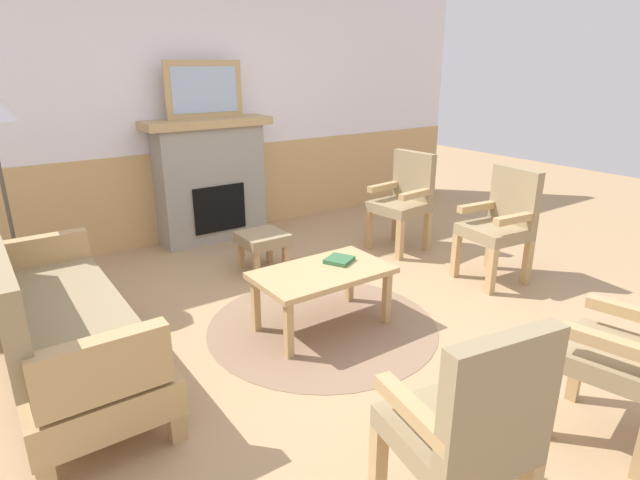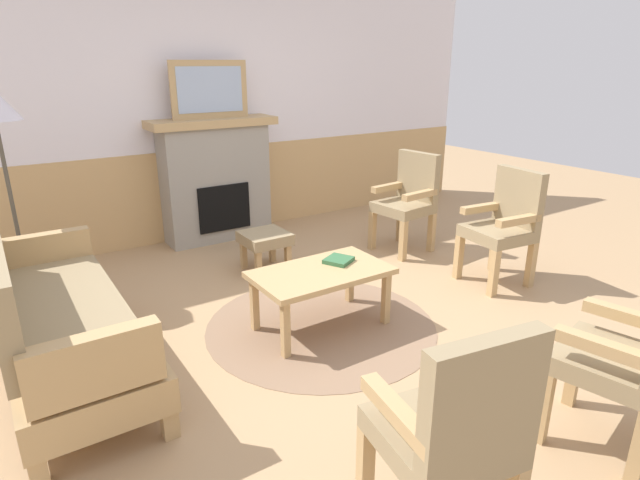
{
  "view_description": "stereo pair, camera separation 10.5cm",
  "coord_description": "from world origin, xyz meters",
  "views": [
    {
      "loc": [
        -2.11,
        -2.66,
        1.83
      ],
      "look_at": [
        0.0,
        0.35,
        0.55
      ],
      "focal_mm": 28.94,
      "sensor_mm": 36.0,
      "label": 1
    },
    {
      "loc": [
        -2.02,
        -2.72,
        1.83
      ],
      "look_at": [
        0.0,
        0.35,
        0.55
      ],
      "focal_mm": 28.94,
      "sensor_mm": 36.0,
      "label": 2
    }
  ],
  "objects": [
    {
      "name": "wall_back",
      "position": [
        0.0,
        2.6,
        1.31
      ],
      "size": [
        7.2,
        0.14,
        2.7
      ],
      "color": "white",
      "rests_on": "ground_plane"
    },
    {
      "name": "armchair_front_center",
      "position": [
        -0.74,
        -1.67,
        0.54
      ],
      "size": [
        0.55,
        0.55,
        0.98
      ],
      "color": "tan",
      "rests_on": "ground_plane"
    },
    {
      "name": "armchair_by_window_left",
      "position": [
        1.47,
        0.97,
        0.54
      ],
      "size": [
        0.52,
        0.52,
        0.98
      ],
      "color": "tan",
      "rests_on": "ground_plane"
    },
    {
      "name": "armchair_near_fireplace",
      "position": [
        1.58,
        -0.1,
        0.54
      ],
      "size": [
        0.53,
        0.53,
        0.98
      ],
      "color": "tan",
      "rests_on": "ground_plane"
    },
    {
      "name": "armchair_front_left",
      "position": [
        0.36,
        -1.77,
        0.54
      ],
      "size": [
        0.57,
        0.57,
        0.98
      ],
      "color": "tan",
      "rests_on": "ground_plane"
    },
    {
      "name": "footstool",
      "position": [
        -0.01,
        1.25,
        0.28
      ],
      "size": [
        0.4,
        0.4,
        0.36
      ],
      "color": "tan",
      "rests_on": "ground_plane"
    },
    {
      "name": "book_on_table",
      "position": [
        0.02,
        0.13,
        0.46
      ],
      "size": [
        0.25,
        0.24,
        0.03
      ],
      "primitive_type": "cube",
      "rotation": [
        0.0,
        0.0,
        0.47
      ],
      "color": "#33663D",
      "rests_on": "coffee_table"
    },
    {
      "name": "coffee_table",
      "position": [
        -0.17,
        0.07,
        0.39
      ],
      "size": [
        0.96,
        0.56,
        0.44
      ],
      "color": "tan",
      "rests_on": "ground_plane"
    },
    {
      "name": "ground_plane",
      "position": [
        0.0,
        0.0,
        0.0
      ],
      "size": [
        14.0,
        14.0,
        0.0
      ],
      "primitive_type": "plane",
      "color": "tan"
    },
    {
      "name": "fireplace",
      "position": [
        0.0,
        2.35,
        0.65
      ],
      "size": [
        1.3,
        0.44,
        1.28
      ],
      "color": "gray",
      "rests_on": "ground_plane"
    },
    {
      "name": "framed_picture",
      "position": [
        0.0,
        2.35,
        1.56
      ],
      "size": [
        0.8,
        0.04,
        0.56
      ],
      "color": "tan",
      "rests_on": "fireplace"
    },
    {
      "name": "round_rug",
      "position": [
        -0.17,
        0.07,
        0.0
      ],
      "size": [
        1.67,
        1.67,
        0.01
      ],
      "primitive_type": "cylinder",
      "color": "#896B51",
      "rests_on": "ground_plane"
    },
    {
      "name": "couch",
      "position": [
        -1.81,
        0.37,
        0.4
      ],
      "size": [
        0.7,
        1.8,
        0.98
      ],
      "color": "tan",
      "rests_on": "ground_plane"
    }
  ]
}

